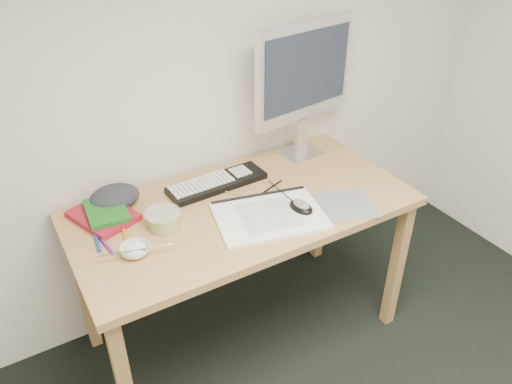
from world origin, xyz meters
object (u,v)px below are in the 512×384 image
sketchpad (269,216)px  rice_bowl (135,250)px  desk (243,221)px  monitor (304,75)px  keyboard (217,183)px

sketchpad → rice_bowl: bearing=-172.5°
rice_bowl → desk: bearing=9.6°
monitor → rice_bowl: size_ratio=5.82×
desk → rice_bowl: size_ratio=12.98×
desk → sketchpad: 0.17m
desk → sketchpad: bearing=-69.8°
keyboard → sketchpad: bearing=-79.8°
monitor → rice_bowl: 1.07m
desk → monitor: monitor is taller
desk → keyboard: bearing=97.2°
desk → sketchpad: (0.05, -0.13, 0.09)m
monitor → sketchpad: bearing=-145.7°
keyboard → rice_bowl: size_ratio=4.07×
desk → monitor: size_ratio=2.23×
sketchpad → keyboard: (-0.07, 0.32, 0.01)m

